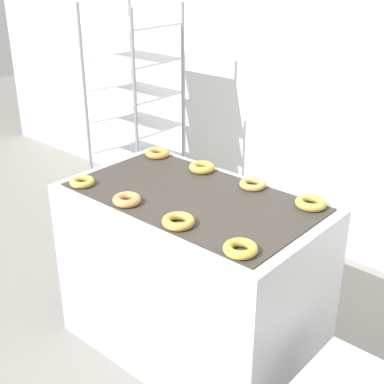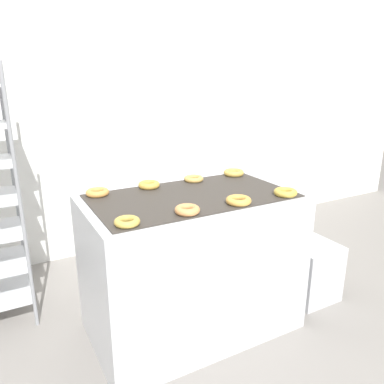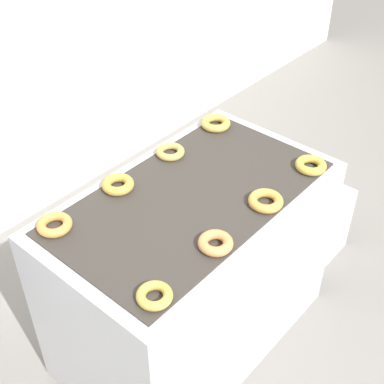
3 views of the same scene
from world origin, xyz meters
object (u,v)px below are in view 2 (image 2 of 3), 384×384
(donut_near_midright, at_px, (239,200))
(donut_far_midright, at_px, (194,179))
(fryer_machine, at_px, (192,263))
(donut_far_left, at_px, (97,192))
(glaze_bin, at_px, (309,270))
(donut_near_right, at_px, (285,192))
(donut_far_midleft, at_px, (149,185))
(donut_far_right, at_px, (234,173))
(donut_near_left, at_px, (127,222))
(donut_near_midleft, at_px, (187,210))

(donut_near_midright, relative_size, donut_far_midright, 1.09)
(fryer_machine, bearing_deg, donut_far_midright, 59.36)
(fryer_machine, relative_size, donut_far_left, 9.36)
(fryer_machine, height_order, donut_far_midright, donut_far_midright)
(glaze_bin, relative_size, donut_near_right, 3.08)
(glaze_bin, bearing_deg, donut_far_midleft, 161.32)
(donut_near_midright, height_order, donut_far_right, donut_far_right)
(fryer_machine, relative_size, donut_near_midright, 8.96)
(donut_far_midright, bearing_deg, fryer_machine, -120.64)
(glaze_bin, distance_m, donut_far_midright, 1.16)
(donut_near_left, bearing_deg, donut_far_left, 89.93)
(donut_far_midleft, relative_size, donut_far_midright, 1.04)
(donut_near_right, relative_size, donut_far_right, 0.95)
(donut_near_midright, distance_m, donut_near_right, 0.35)
(donut_far_midleft, bearing_deg, glaze_bin, -18.68)
(donut_near_midright, distance_m, donut_far_left, 0.87)
(donut_far_left, bearing_deg, glaze_bin, -14.52)
(donut_near_left, height_order, donut_near_midleft, donut_near_midleft)
(fryer_machine, distance_m, donut_near_right, 0.76)
(donut_far_left, relative_size, donut_far_midleft, 1.00)
(donut_far_right, bearing_deg, donut_near_midleft, -141.08)
(donut_near_midright, bearing_deg, fryer_machine, 120.06)
(donut_far_midleft, bearing_deg, donut_far_left, -179.78)
(donut_far_midleft, bearing_deg, donut_near_midright, -59.10)
(donut_far_midright, bearing_deg, donut_far_left, -179.66)
(donut_far_midright, bearing_deg, donut_near_midleft, -121.89)
(glaze_bin, xyz_separation_m, donut_near_midleft, (-1.15, -0.17, 0.75))
(donut_near_left, distance_m, donut_near_midright, 0.68)
(donut_near_midleft, relative_size, donut_far_left, 0.97)
(donut_near_midright, relative_size, donut_far_midleft, 1.05)
(glaze_bin, bearing_deg, donut_near_midleft, -171.72)
(donut_near_midleft, height_order, donut_far_midleft, same)
(donut_near_midleft, bearing_deg, donut_near_midright, 0.18)
(donut_near_midleft, xyz_separation_m, donut_far_midright, (0.35, 0.56, -0.00))
(donut_near_midright, distance_m, donut_far_right, 0.66)
(donut_near_right, height_order, donut_far_right, donut_far_right)
(donut_near_midright, distance_m, donut_far_midleft, 0.65)
(donut_far_left, bearing_deg, donut_near_right, -28.67)
(glaze_bin, relative_size, donut_far_left, 3.11)
(donut_far_left, bearing_deg, donut_far_midleft, 0.22)
(donut_near_midright, bearing_deg, glaze_bin, 11.56)
(donut_far_right, bearing_deg, glaze_bin, -39.93)
(donut_near_left, relative_size, donut_far_left, 0.91)
(donut_near_midright, bearing_deg, donut_far_right, 57.71)
(donut_far_midleft, xyz_separation_m, donut_far_midright, (0.34, 0.00, -0.00))
(donut_near_right, distance_m, donut_far_right, 0.56)
(fryer_machine, relative_size, donut_near_midleft, 9.70)
(fryer_machine, xyz_separation_m, donut_far_left, (-0.52, 0.28, 0.49))
(donut_far_right, bearing_deg, donut_near_midright, -122.29)
(donut_near_left, height_order, donut_far_left, donut_far_left)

